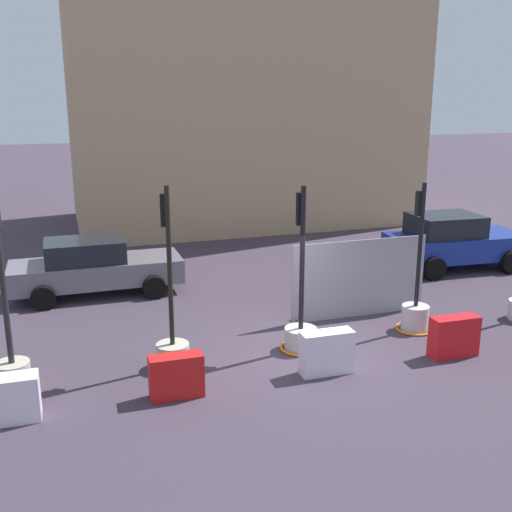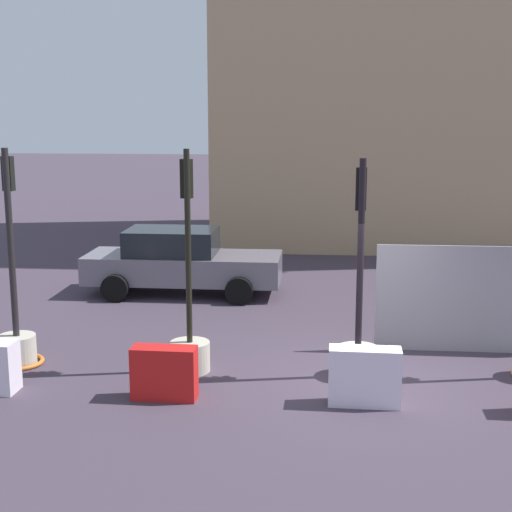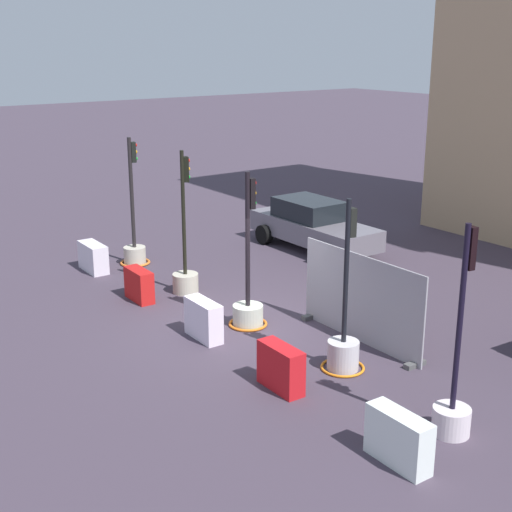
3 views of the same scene
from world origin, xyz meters
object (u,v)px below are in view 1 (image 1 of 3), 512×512
Objects in this scene: traffic_light_2 at (301,325)px; car_blue_estate at (453,241)px; construction_barrier_3 at (454,336)px; traffic_light_3 at (415,308)px; car_grey_saloon at (94,267)px; traffic_light_1 at (172,336)px; construction_barrier_1 at (176,376)px; construction_barrier_2 at (327,352)px; traffic_light_0 at (11,358)px; construction_barrier_0 at (3,400)px.

car_blue_estate is at bearing 32.32° from traffic_light_2.
car_blue_estate is (3.98, 5.65, 0.43)m from construction_barrier_3.
traffic_light_3 is 0.76× the size of car_grey_saloon.
construction_barrier_3 is (5.63, -1.29, -0.22)m from traffic_light_1.
traffic_light_3 is at bearing 88.46° from construction_barrier_3.
traffic_light_3 is at bearing 14.08° from construction_barrier_1.
traffic_light_1 is at bearing 156.85° from construction_barrier_2.
traffic_light_1 is 0.84× the size of car_blue_estate.
traffic_light_0 is 3.10m from construction_barrier_1.
car_blue_estate is at bearing 24.40° from traffic_light_1.
traffic_light_2 is 2.94m from traffic_light_3.
construction_barrier_1 is (2.88, -0.04, 0.00)m from construction_barrier_0.
traffic_light_0 is 3.16× the size of construction_barrier_0.
traffic_light_1 is 10.56m from car_blue_estate.
traffic_light_1 is at bearing 167.13° from construction_barrier_3.
traffic_light_3 is 6.02m from construction_barrier_1.
construction_barrier_1 is 5.79m from construction_barrier_3.
car_blue_estate is (12.59, 4.31, 0.27)m from traffic_light_0.
traffic_light_0 reaches higher than construction_barrier_2.
traffic_light_3 is 0.79× the size of car_blue_estate.
traffic_light_1 is at bearing 82.61° from construction_barrier_1.
traffic_light_2 is 6.50m from car_grey_saloon.
construction_barrier_2 is at bearing -23.15° from traffic_light_1.
car_blue_estate is (6.87, 4.35, 0.32)m from traffic_light_2.
traffic_light_3 is at bearing 4.18° from traffic_light_2.
construction_barrier_3 is at bearing -1.85° from construction_barrier_2.
construction_barrier_0 is 6.68m from car_grey_saloon.
car_grey_saloon reaches higher than construction_barrier_0.
traffic_light_2 reaches higher than car_blue_estate.
car_grey_saloon is (1.88, 6.40, 0.36)m from construction_barrier_0.
construction_barrier_1 is at bearing -0.79° from construction_barrier_0.
construction_barrier_0 is 0.25× the size of car_grey_saloon.
construction_barrier_0 is 5.84m from construction_barrier_2.
construction_barrier_2 and construction_barrier_3 have the same top height.
traffic_light_1 is at bearing -179.67° from traffic_light_2.
traffic_light_3 is (8.64, 0.18, -0.06)m from traffic_light_0.
car_blue_estate is (3.94, 4.13, 0.33)m from traffic_light_3.
traffic_light_1 is 3.16× the size of construction_barrier_0.
construction_barrier_2 is at bearing -87.62° from traffic_light_2.
traffic_light_1 is 3.76× the size of construction_barrier_1.
construction_barrier_1 is 0.22× the size of car_blue_estate.
construction_barrier_3 is at bearing -125.18° from car_blue_estate.
traffic_light_2 reaches higher than construction_barrier_1.
traffic_light_2 is 3.34× the size of construction_barrier_2.
construction_barrier_2 is at bearing -58.28° from car_grey_saloon.
construction_barrier_1 is 2.96m from construction_barrier_2.
construction_barrier_1 is 0.94× the size of construction_barrier_3.
construction_barrier_2 is 0.24× the size of car_blue_estate.
traffic_light_2 is at bearing 0.33° from traffic_light_1.
car_grey_saloon is at bearing 73.64° from construction_barrier_0.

